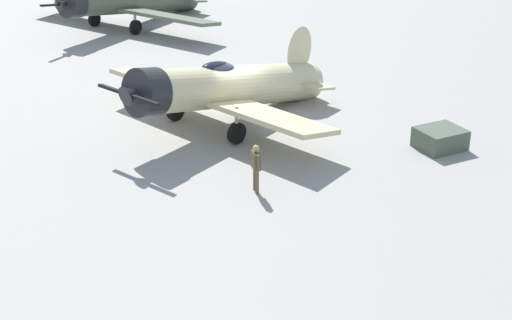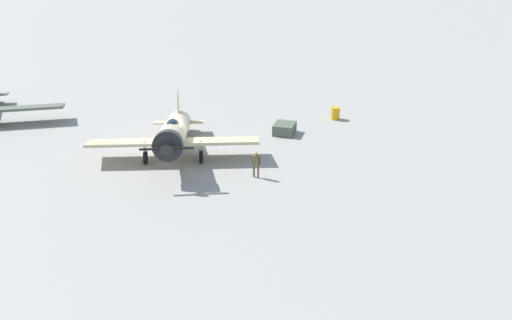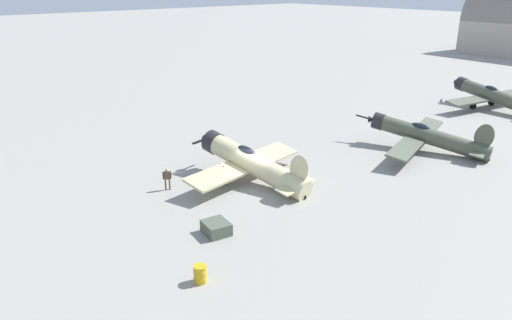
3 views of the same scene
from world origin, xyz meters
TOP-DOWN VIEW (x-y plane):
  - ground_plane at (0.00, 0.00)m, footprint 400.00×400.00m
  - airplane_foreground at (-0.49, -0.08)m, footprint 10.08×10.70m
  - airplane_mid_apron at (3.95, 15.78)m, footprint 11.36×12.73m
  - airplane_far_line at (1.21, 34.40)m, footprint 11.75×12.48m
  - ground_crew_mechanic at (-3.15, -5.52)m, footprint 0.37×0.58m
  - equipment_crate at (4.25, -6.68)m, footprint 1.78×1.62m
  - fuel_drum at (7.71, -10.18)m, footprint 0.69×0.69m

SIDE VIEW (x-z plane):
  - ground_plane at x=0.00m, z-range 0.00..0.00m
  - equipment_crate at x=4.25m, z-range 0.00..0.74m
  - fuel_drum at x=7.71m, z-range 0.00..0.92m
  - ground_crew_mechanic at x=-3.15m, z-range 0.17..1.77m
  - airplane_mid_apron at x=3.95m, z-range -0.27..3.00m
  - airplane_foreground at x=-0.49m, z-range -0.22..3.16m
  - airplane_far_line at x=1.21m, z-range 0.06..3.08m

